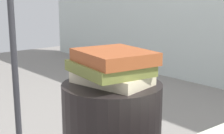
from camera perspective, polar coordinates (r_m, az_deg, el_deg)
book_cream at (r=1.08m, az=-0.15°, el=-2.06°), size 0.28×0.20×0.04m
book_olive at (r=1.07m, az=-0.49°, el=-0.13°), size 0.28×0.24×0.04m
book_rust at (r=1.06m, az=0.50°, el=1.88°), size 0.28×0.25×0.04m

